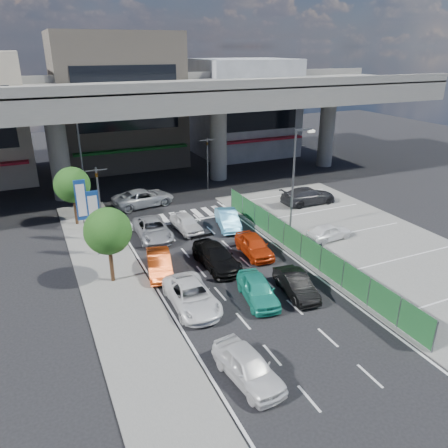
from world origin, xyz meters
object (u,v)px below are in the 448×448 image
street_lamp_left (83,156)px  taxi_orange_left (159,264)px  sedan_white_mid_left (192,296)px  signboard_near (94,215)px  sedan_black_mid (216,257)px  parked_sedan_dgrey (308,196)px  sedan_white_front_mid (186,223)px  crossing_wagon_silver (144,198)px  taxi_teal_mid (258,289)px  tree_far (72,185)px  kei_truck_front_right (228,219)px  wagon_silver_front_left (153,229)px  parked_sedan_white (329,232)px  tree_near (108,231)px  hatch_black_mid_right (296,284)px  traffic_cone (308,234)px  signboard_far (81,202)px  street_lamp_right (296,173)px  van_white_back_left (248,366)px  traffic_light_left (98,184)px  traffic_light_right (207,151)px  taxi_orange_right (254,245)px

street_lamp_left → taxi_orange_left: (2.25, -14.10, -4.10)m
sedan_white_mid_left → signboard_near: bearing=114.2°
sedan_black_mid → parked_sedan_dgrey: size_ratio=0.92×
taxi_orange_left → sedan_white_front_mid: bearing=67.4°
signboard_near → crossing_wagon_silver: (5.52, 8.82, -2.30)m
taxi_teal_mid → signboard_near: bearing=137.2°
taxi_teal_mid → taxi_orange_left: size_ratio=0.99×
tree_far → kei_truck_front_right: tree_far is taller
street_lamp_left → taxi_orange_left: 14.85m
wagon_silver_front_left → parked_sedan_white: size_ratio=1.38×
tree_near → sedan_black_mid: (6.59, -0.71, -2.70)m
taxi_orange_left → wagon_silver_front_left: (1.17, 5.61, 0.02)m
tree_near → taxi_orange_left: bearing=-1.9°
hatch_black_mid_right → traffic_cone: bearing=57.2°
signboard_far → tree_far: (-0.20, 3.51, 0.32)m
street_lamp_right → taxi_orange_left: (-11.25, -2.10, -4.10)m
tree_far → van_white_back_left: (4.43, -21.44, -2.70)m
traffic_cone → signboard_near: bearing=166.3°
street_lamp_left → traffic_light_left: bearing=-88.8°
street_lamp_right → sedan_white_mid_left: (-10.73, -6.56, -4.10)m
street_lamp_right → parked_sedan_dgrey: bearing=45.5°
tree_far → sedan_white_mid_left: bearing=-74.3°
hatch_black_mid_right → wagon_silver_front_left: (-5.31, 11.34, 0.05)m
traffic_light_right → crossing_wagon_silver: (-7.18, -2.19, -3.17)m
street_lamp_left → van_white_back_left: 25.45m
kei_truck_front_right → traffic_light_right: bearing=89.7°
tree_far → kei_truck_front_right: size_ratio=1.15×
traffic_light_right → sedan_black_mid: size_ratio=1.09×
van_white_back_left → sedan_white_front_mid: (3.21, 16.64, -0.03)m
traffic_light_left → street_lamp_right: (13.37, -6.00, 0.83)m
van_white_back_left → hatch_black_mid_right: bearing=34.5°
sedan_white_mid_left → sedan_white_front_mid: (3.39, 10.26, -0.01)m
street_lamp_right → tree_far: size_ratio=1.67×
parked_sedan_white → parked_sedan_dgrey: bearing=-28.5°
traffic_cone → taxi_teal_mid: bearing=-142.0°
signboard_far → sedan_white_front_mid: bearing=-9.9°
taxi_teal_mid → wagon_silver_front_left: same height
sedan_white_mid_left → kei_truck_front_right: kei_truck_front_right is taller
taxi_orange_left → kei_truck_front_right: size_ratio=0.98×
parked_sedan_white → parked_sedan_dgrey: 8.01m
traffic_cone → van_white_back_left: bearing=-134.0°
signboard_near → signboard_far: (-0.40, 3.00, 0.00)m
taxi_orange_left → parked_sedan_white: size_ratio=1.13×
hatch_black_mid_right → kei_truck_front_right: bearing=93.5°
tree_near → van_white_back_left: size_ratio=1.19×
taxi_teal_mid → sedan_black_mid: 4.79m
taxi_orange_right → parked_sedan_dgrey: parked_sedan_dgrey is taller
kei_truck_front_right → traffic_cone: 6.46m
taxi_teal_mid → hatch_black_mid_right: bearing=1.1°
parked_sedan_dgrey → street_lamp_left: bearing=70.2°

